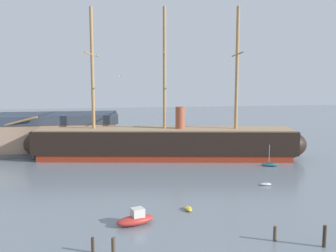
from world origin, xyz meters
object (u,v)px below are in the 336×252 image
object	(u,v)px
dinghy_near_centre	(188,209)
mooring_piling_left_pair	(113,249)
sailboat_alongside_stern	(270,164)
mooring_piling_nearest	(93,245)
sailboat_far_left	(39,156)
mooring_piling_midwater	(324,236)
dinghy_mid_right	(266,184)
tall_ship	(165,143)
motorboat_foreground_left	(136,219)
mooring_piling_right_pair	(275,234)
seagull_in_flight	(120,76)

from	to	relation	value
dinghy_near_centre	mooring_piling_left_pair	bearing A→B (deg)	-130.06
sailboat_alongside_stern	mooring_piling_nearest	size ratio (longest dim) A/B	2.73
sailboat_far_left	mooring_piling_midwater	xyz separation A→B (m)	(36.36, -51.20, 0.66)
dinghy_mid_right	mooring_piling_left_pair	world-z (taller)	mooring_piling_left_pair
tall_ship	motorboat_foreground_left	distance (m)	37.57
tall_ship	mooring_piling_right_pair	bearing A→B (deg)	-83.88
motorboat_foreground_left	mooring_piling_midwater	size ratio (longest dim) A/B	2.19
sailboat_alongside_stern	mooring_piling_nearest	bearing A→B (deg)	-137.26
sailboat_alongside_stern	sailboat_far_left	xyz separation A→B (m)	(-46.92, 16.49, 0.14)
motorboat_foreground_left	mooring_piling_nearest	distance (m)	8.11
dinghy_mid_right	mooring_piling_midwater	xyz separation A→B (m)	(-3.85, -22.17, 0.95)
dinghy_mid_right	sailboat_far_left	distance (m)	49.60
tall_ship	sailboat_alongside_stern	distance (m)	22.68
dinghy_mid_right	mooring_piling_left_pair	size ratio (longest dim) A/B	0.82
tall_ship	dinghy_mid_right	distance (m)	27.00
mooring_piling_midwater	seagull_in_flight	world-z (taller)	seagull_in_flight
motorboat_foreground_left	mooring_piling_nearest	world-z (taller)	motorboat_foreground_left
dinghy_near_centre	seagull_in_flight	size ratio (longest dim) A/B	1.94
sailboat_alongside_stern	mooring_piling_left_pair	distance (m)	46.77
tall_ship	mooring_piling_right_pair	distance (m)	43.72
mooring_piling_left_pair	dinghy_mid_right	bearing A→B (deg)	39.78
tall_ship	dinghy_mid_right	xyz separation A→B (m)	(12.90, -23.48, -3.34)
motorboat_foreground_left	sailboat_far_left	world-z (taller)	sailboat_far_left
motorboat_foreground_left	dinghy_near_centre	size ratio (longest dim) A/B	2.56
mooring_piling_nearest	seagull_in_flight	size ratio (longest dim) A/B	1.55
tall_ship	mooring_piling_nearest	xyz separation A→B (m)	(-14.67, -42.62, -2.76)
dinghy_mid_right	mooring_piling_right_pair	bearing A→B (deg)	-112.52
sailboat_alongside_stern	mooring_piling_midwater	xyz separation A→B (m)	(-10.56, -34.71, 0.80)
sailboat_far_left	mooring_piling_right_pair	size ratio (longest dim) A/B	3.65
sailboat_far_left	mooring_piling_left_pair	bearing A→B (deg)	-73.78
tall_ship	mooring_piling_right_pair	world-z (taller)	tall_ship
dinghy_near_centre	seagull_in_flight	bearing A→B (deg)	125.98
sailboat_far_left	dinghy_near_centre	bearing A→B (deg)	-56.78
motorboat_foreground_left	sailboat_far_left	size ratio (longest dim) A/B	0.85
dinghy_near_centre	mooring_piling_midwater	size ratio (longest dim) A/B	0.85
mooring_piling_right_pair	seagull_in_flight	distance (m)	31.80
tall_ship	sailboat_alongside_stern	xyz separation A→B (m)	(19.61, -10.94, -3.19)
dinghy_near_centre	sailboat_alongside_stern	distance (m)	30.81
motorboat_foreground_left	dinghy_mid_right	world-z (taller)	motorboat_foreground_left
dinghy_mid_right	mooring_piling_midwater	world-z (taller)	mooring_piling_midwater
sailboat_far_left	mooring_piling_left_pair	xyz separation A→B (m)	(14.64, -50.33, 0.67)
sailboat_far_left	seagull_in_flight	distance (m)	36.04
motorboat_foreground_left	mooring_piling_left_pair	xyz separation A→B (m)	(-2.91, -8.61, 0.47)
dinghy_near_centre	sailboat_alongside_stern	xyz separation A→B (m)	(21.98, 21.59, 0.13)
seagull_in_flight	mooring_piling_midwater	bearing A→B (deg)	-51.21
sailboat_alongside_stern	mooring_piling_midwater	distance (m)	36.29
dinghy_near_centre	mooring_piling_nearest	xyz separation A→B (m)	(-12.30, -10.09, 0.56)
dinghy_mid_right	seagull_in_flight	distance (m)	29.43
dinghy_mid_right	sailboat_far_left	bearing A→B (deg)	144.17
dinghy_mid_right	sailboat_alongside_stern	world-z (taller)	sailboat_alongside_stern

